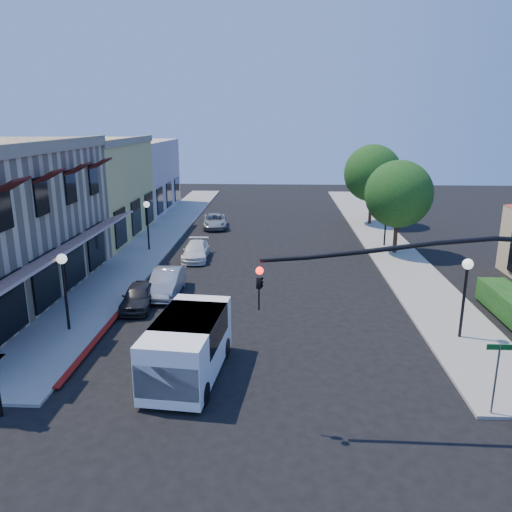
{
  "coord_description": "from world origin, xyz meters",
  "views": [
    {
      "loc": [
        0.72,
        -12.01,
        9.1
      ],
      "look_at": [
        -0.38,
        11.56,
        2.6
      ],
      "focal_mm": 35.0,
      "sensor_mm": 36.0,
      "label": 1
    }
  ],
  "objects_px": {
    "signal_mast_arm": "(459,302)",
    "parked_car_c": "(196,251)",
    "street_tree_a": "(399,194)",
    "lamppost_left_far": "(147,213)",
    "parked_car_b": "(167,282)",
    "lamppost_left_near": "(63,273)",
    "street_name_sign": "(497,368)",
    "lamppost_right_far": "(387,210)",
    "white_van": "(187,344)",
    "parked_car_a": "(138,296)",
    "lamppost_right_near": "(466,278)",
    "parked_car_d": "(215,221)",
    "street_tree_b": "(373,173)"
  },
  "relations": [
    {
      "from": "lamppost_left_far",
      "to": "signal_mast_arm",
      "type": "bearing_deg",
      "value": -55.0
    },
    {
      "from": "street_name_sign",
      "to": "lamppost_right_near",
      "type": "height_order",
      "value": "lamppost_right_near"
    },
    {
      "from": "lamppost_right_far",
      "to": "parked_car_b",
      "type": "bearing_deg",
      "value": -141.28
    },
    {
      "from": "street_name_sign",
      "to": "parked_car_b",
      "type": "xyz_separation_m",
      "value": [
        -12.72,
        10.8,
        -1.02
      ]
    },
    {
      "from": "signal_mast_arm",
      "to": "parked_car_c",
      "type": "relative_size",
      "value": 2.02
    },
    {
      "from": "street_tree_a",
      "to": "white_van",
      "type": "xyz_separation_m",
      "value": [
        -11.31,
        -17.74,
        -2.9
      ]
    },
    {
      "from": "street_tree_a",
      "to": "lamppost_left_far",
      "type": "height_order",
      "value": "street_tree_a"
    },
    {
      "from": "parked_car_c",
      "to": "street_tree_a",
      "type": "bearing_deg",
      "value": 5.72
    },
    {
      "from": "lamppost_left_near",
      "to": "parked_car_d",
      "type": "relative_size",
      "value": 0.84
    },
    {
      "from": "signal_mast_arm",
      "to": "parked_car_b",
      "type": "distance_m",
      "value": 16.33
    },
    {
      "from": "lamppost_left_far",
      "to": "white_van",
      "type": "distance_m",
      "value": 18.78
    },
    {
      "from": "street_tree_a",
      "to": "white_van",
      "type": "relative_size",
      "value": 1.23
    },
    {
      "from": "lamppost_left_far",
      "to": "parked_car_b",
      "type": "height_order",
      "value": "lamppost_left_far"
    },
    {
      "from": "white_van",
      "to": "parked_car_a",
      "type": "bearing_deg",
      "value": 118.66
    },
    {
      "from": "lamppost_left_near",
      "to": "lamppost_left_far",
      "type": "bearing_deg",
      "value": 90.0
    },
    {
      "from": "parked_car_b",
      "to": "parked_car_c",
      "type": "bearing_deg",
      "value": 86.48
    },
    {
      "from": "street_tree_b",
      "to": "lamppost_left_near",
      "type": "distance_m",
      "value": 29.64
    },
    {
      "from": "lamppost_left_near",
      "to": "parked_car_c",
      "type": "relative_size",
      "value": 0.9
    },
    {
      "from": "street_tree_b",
      "to": "lamppost_right_far",
      "type": "distance_m",
      "value": 8.21
    },
    {
      "from": "white_van",
      "to": "parked_car_d",
      "type": "distance_m",
      "value": 25.9
    },
    {
      "from": "parked_car_a",
      "to": "parked_car_b",
      "type": "xyz_separation_m",
      "value": [
        0.98,
        1.98,
        0.08
      ]
    },
    {
      "from": "street_name_sign",
      "to": "parked_car_a",
      "type": "xyz_separation_m",
      "value": [
        -13.7,
        8.82,
        -1.09
      ]
    },
    {
      "from": "street_tree_b",
      "to": "lamppost_left_far",
      "type": "height_order",
      "value": "street_tree_b"
    },
    {
      "from": "parked_car_c",
      "to": "signal_mast_arm",
      "type": "bearing_deg",
      "value": -62.7
    },
    {
      "from": "lamppost_left_near",
      "to": "street_tree_b",
      "type": "bearing_deg",
      "value": 54.21
    },
    {
      "from": "lamppost_right_far",
      "to": "parked_car_a",
      "type": "bearing_deg",
      "value": -138.55
    },
    {
      "from": "parked_car_b",
      "to": "parked_car_c",
      "type": "relative_size",
      "value": 1.04
    },
    {
      "from": "parked_car_c",
      "to": "lamppost_right_far",
      "type": "bearing_deg",
      "value": 14.1
    },
    {
      "from": "lamppost_left_near",
      "to": "white_van",
      "type": "relative_size",
      "value": 0.68
    },
    {
      "from": "parked_car_a",
      "to": "street_name_sign",
      "type": "bearing_deg",
      "value": -36.35
    },
    {
      "from": "street_tree_b",
      "to": "lamppost_right_far",
      "type": "relative_size",
      "value": 1.97
    },
    {
      "from": "lamppost_left_far",
      "to": "parked_car_b",
      "type": "distance_m",
      "value": 9.8
    },
    {
      "from": "lamppost_left_far",
      "to": "lamppost_right_far",
      "type": "relative_size",
      "value": 1.0
    },
    {
      "from": "parked_car_c",
      "to": "lamppost_left_near",
      "type": "bearing_deg",
      "value": -109.78
    },
    {
      "from": "street_tree_a",
      "to": "lamppost_right_far",
      "type": "relative_size",
      "value": 1.82
    },
    {
      "from": "street_tree_b",
      "to": "lamppost_left_near",
      "type": "relative_size",
      "value": 1.97
    },
    {
      "from": "signal_mast_arm",
      "to": "lamppost_right_near",
      "type": "xyz_separation_m",
      "value": [
        2.64,
        6.5,
        -1.35
      ]
    },
    {
      "from": "lamppost_right_far",
      "to": "parked_car_d",
      "type": "height_order",
      "value": "lamppost_right_far"
    },
    {
      "from": "parked_car_b",
      "to": "parked_car_c",
      "type": "height_order",
      "value": "parked_car_b"
    },
    {
      "from": "street_name_sign",
      "to": "lamppost_left_near",
      "type": "bearing_deg",
      "value": 160.07
    },
    {
      "from": "street_name_sign",
      "to": "parked_car_b",
      "type": "distance_m",
      "value": 16.72
    },
    {
      "from": "lamppost_left_near",
      "to": "lamppost_right_near",
      "type": "relative_size",
      "value": 1.0
    },
    {
      "from": "lamppost_left_far",
      "to": "parked_car_a",
      "type": "height_order",
      "value": "lamppost_left_far"
    },
    {
      "from": "signal_mast_arm",
      "to": "street_name_sign",
      "type": "height_order",
      "value": "signal_mast_arm"
    },
    {
      "from": "signal_mast_arm",
      "to": "parked_car_a",
      "type": "height_order",
      "value": "signal_mast_arm"
    },
    {
      "from": "lamppost_left_near",
      "to": "parked_car_a",
      "type": "relative_size",
      "value": 1.01
    },
    {
      "from": "street_tree_a",
      "to": "signal_mast_arm",
      "type": "relative_size",
      "value": 0.81
    },
    {
      "from": "street_name_sign",
      "to": "parked_car_c",
      "type": "distance_m",
      "value": 21.67
    },
    {
      "from": "lamppost_left_near",
      "to": "parked_car_b",
      "type": "bearing_deg",
      "value": 56.75
    },
    {
      "from": "signal_mast_arm",
      "to": "lamppost_left_far",
      "type": "distance_m",
      "value": 25.07
    }
  ]
}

